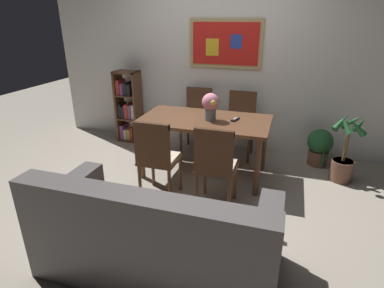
{
  "coord_description": "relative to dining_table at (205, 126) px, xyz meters",
  "views": [
    {
      "loc": [
        1.03,
        -2.89,
        1.87
      ],
      "look_at": [
        0.13,
        -0.04,
        0.65
      ],
      "focal_mm": 29.27,
      "sensor_mm": 36.0,
      "label": 1
    }
  ],
  "objects": [
    {
      "name": "dining_chair_far_right",
      "position": [
        0.33,
        0.72,
        -0.1
      ],
      "size": [
        0.4,
        0.41,
        0.91
      ],
      "color": "brown",
      "rests_on": "ground_plane"
    },
    {
      "name": "potted_ivy",
      "position": [
        1.4,
        0.71,
        -0.37
      ],
      "size": [
        0.33,
        0.33,
        0.58
      ],
      "color": "brown",
      "rests_on": "ground_plane"
    },
    {
      "name": "dining_chair_far_left",
      "position": [
        -0.32,
        0.76,
        -0.1
      ],
      "size": [
        0.4,
        0.41,
        0.91
      ],
      "color": "brown",
      "rests_on": "ground_plane"
    },
    {
      "name": "flower_vase",
      "position": [
        0.07,
        -0.02,
        0.28
      ],
      "size": [
        0.21,
        0.21,
        0.32
      ],
      "color": "slate",
      "rests_on": "dining_table"
    },
    {
      "name": "leather_couch",
      "position": [
        0.09,
        -1.73,
        -0.32
      ],
      "size": [
        1.8,
        0.84,
        0.84
      ],
      "color": "#514C4C",
      "rests_on": "ground_plane"
    },
    {
      "name": "wall_back_with_painting",
      "position": [
        -0.09,
        1.05,
        0.67
      ],
      "size": [
        5.2,
        0.14,
        2.6
      ],
      "color": "silver",
      "rests_on": "ground_plane"
    },
    {
      "name": "dining_chair_near_right",
      "position": [
        0.32,
        -0.74,
        -0.1
      ],
      "size": [
        0.4,
        0.41,
        0.91
      ],
      "color": "brown",
      "rests_on": "ground_plane"
    },
    {
      "name": "potted_palm",
      "position": [
        1.65,
        0.33,
        -0.32
      ],
      "size": [
        0.38,
        0.4,
        0.85
      ],
      "color": "brown",
      "rests_on": "ground_plane"
    },
    {
      "name": "ground_plane",
      "position": [
        -0.09,
        -0.59,
        -0.63
      ],
      "size": [
        12.0,
        12.0,
        0.0
      ],
      "primitive_type": "plane",
      "color": "gray"
    },
    {
      "name": "dining_chair_near_left",
      "position": [
        -0.31,
        -0.75,
        -0.1
      ],
      "size": [
        0.4,
        0.41,
        0.91
      ],
      "color": "brown",
      "rests_on": "ground_plane"
    },
    {
      "name": "bookshelf",
      "position": [
        -1.46,
        0.77,
        -0.11
      ],
      "size": [
        0.36,
        0.28,
        1.11
      ],
      "color": "brown",
      "rests_on": "ground_plane"
    },
    {
      "name": "dining_table",
      "position": [
        0.0,
        0.0,
        0.0
      ],
      "size": [
        1.56,
        0.85,
        0.73
      ],
      "color": "brown",
      "rests_on": "ground_plane"
    },
    {
      "name": "tv_remote",
      "position": [
        0.36,
        0.06,
        0.1
      ],
      "size": [
        0.09,
        0.16,
        0.02
      ],
      "color": "black",
      "rests_on": "dining_table"
    }
  ]
}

